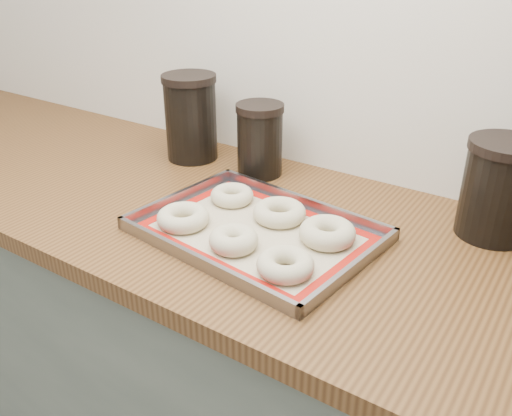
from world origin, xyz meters
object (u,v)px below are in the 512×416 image
Objects in this scene: bagel_front_left at (183,218)px; canister_mid at (260,140)px; bagel_back_right at (327,233)px; canister_right at (499,189)px; bagel_front_mid at (234,240)px; bagel_back_left at (232,195)px; bagel_back_mid at (279,212)px; bagel_front_right at (285,265)px; baking_tray at (256,232)px; canister_left at (191,117)px.

canister_mid is at bearing 94.14° from bagel_front_left.
canister_right reaches higher than bagel_back_right.
canister_mid is 0.55m from canister_right.
bagel_back_right is at bearing -35.71° from canister_mid.
bagel_front_mid is 0.38m from canister_mid.
bagel_back_right is at bearing 41.96° from bagel_front_mid.
bagel_front_left is 1.13× the size of bagel_back_left.
canister_right reaches higher than bagel_back_mid.
canister_mid is (-0.04, 0.18, 0.07)m from bagel_back_left.
bagel_front_left is 1.05× the size of bagel_front_right.
canister_right is (0.26, 0.22, 0.08)m from bagel_back_right.
baking_tray is 0.15m from bagel_back_left.
bagel_front_left is at bearing -148.77° from canister_right.
canister_right reaches higher than canister_mid.
bagel_front_mid is 0.92× the size of bagel_front_right.
baking_tray is at bearing -35.27° from bagel_back_left.
bagel_back_mid is (0.13, -0.01, 0.00)m from bagel_back_left.
canister_left is at bearing 157.93° from bagel_back_right.
baking_tray is at bearing -160.48° from bagel_back_right.
bagel_back_mid is at bearing 40.54° from bagel_front_left.
baking_tray is at bearing 143.38° from bagel_front_right.
canister_right is at bearing 26.89° from bagel_back_mid.
bagel_back_mid is at bearing 81.98° from baking_tray.
bagel_back_mid is at bearing 124.53° from bagel_front_right.
canister_left is 1.25× the size of canister_mid.
bagel_front_mid is 0.99× the size of bagel_back_left.
bagel_front_mid is 0.53× the size of canister_mid.
canister_mid is 0.91× the size of canister_right.
bagel_front_right is at bearing -35.95° from bagel_back_left.
bagel_front_mid is 0.42× the size of canister_left.
bagel_front_mid is 0.85× the size of bagel_back_mid.
bagel_back_mid is (0.15, 0.13, -0.00)m from bagel_front_left.
bagel_back_left is at bearing 144.05° from bagel_front_right.
bagel_back_mid is (0.01, 0.07, 0.02)m from baking_tray.
bagel_back_right is 0.61× the size of canister_mid.
canister_left reaches higher than bagel_front_left.
canister_left is 1.13× the size of canister_right.
bagel_front_left is (-0.14, -0.06, 0.02)m from baking_tray.
baking_tray is 2.76× the size of canister_mid.
canister_mid is at bearing -179.73° from canister_right.
baking_tray is 0.14m from bagel_back_right.
canister_mid is at bearing 115.83° from bagel_front_mid.
bagel_front_right and bagel_back_mid have the same top height.
bagel_front_right is at bearing -34.77° from canister_left.
bagel_front_left is 0.48× the size of canister_left.
canister_left reaches higher than bagel_back_mid.
bagel_front_left reaches higher than baking_tray.
bagel_back_right reaches higher than bagel_back_mid.
bagel_back_left is 0.26m from bagel_back_right.
bagel_front_mid is at bearing -139.04° from canister_right.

